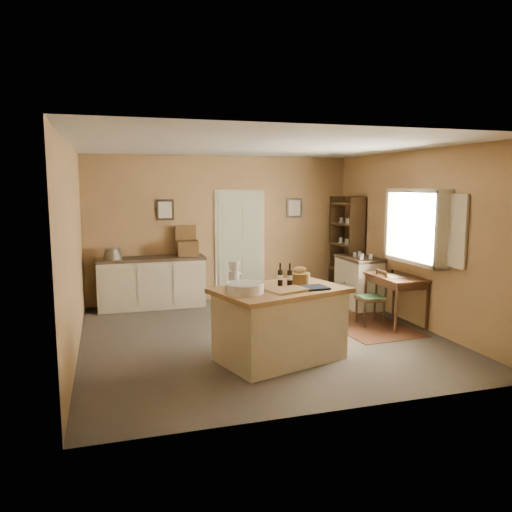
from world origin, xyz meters
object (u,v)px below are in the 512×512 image
Objects in this scene: work_island at (279,322)px; shelving_unit at (349,248)px; right_cabinet at (359,281)px; writing_desk at (396,282)px; desk_chair at (370,298)px; sideboard at (152,281)px.

shelving_unit is (2.42, 2.89, 0.49)m from work_island.
work_island is at bearing -136.23° from right_cabinet.
writing_desk is 1.00× the size of right_cabinet.
work_island is 2.16× the size of desk_chair.
desk_chair is at bearing 13.02° from work_island.
writing_desk is 1.20× the size of desk_chair.
desk_chair is at bearing -109.29° from right_cabinet.
sideboard is 3.79m from desk_chair.
writing_desk is 1.92m from shelving_unit.
sideboard is at bearing 150.32° from desk_chair.
work_island reaches higher than right_cabinet.
writing_desk is at bearing -9.14° from desk_chair.
sideboard is at bearing 148.39° from writing_desk.
shelving_unit is at bearing -4.48° from sideboard.
desk_chair is 1.16m from right_cabinet.
right_cabinet reaches higher than desk_chair.
sideboard reaches higher than desk_chair.
right_cabinet is at bearing 90.01° from writing_desk.
work_island reaches higher than writing_desk.
desk_chair is 1.96m from shelving_unit.
shelving_unit is (0.15, 1.89, 0.30)m from writing_desk.
work_island reaches higher than sideboard.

